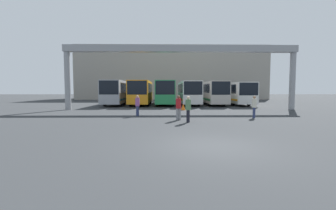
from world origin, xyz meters
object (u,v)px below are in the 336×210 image
object	(u,v)px
bus_slot_0	(118,91)
bus_slot_3	(188,92)
bus_slot_5	(233,92)
pedestrian_mid_left	(178,107)
pedestrian_near_right	(188,108)
bus_slot_1	(141,91)
bus_slot_4	(211,92)
pedestrian_near_center	(254,106)
traffic_cone	(183,107)
bus_slot_2	(165,91)
pedestrian_near_left	(137,105)

from	to	relation	value
bus_slot_0	bus_slot_3	bearing A→B (deg)	-1.28
bus_slot_3	bus_slot_5	xyz separation A→B (m)	(6.69, 1.11, -0.08)
pedestrian_mid_left	pedestrian_near_right	bearing A→B (deg)	100.65
bus_slot_0	bus_slot_5	bearing A→B (deg)	3.02
bus_slot_5	pedestrian_mid_left	world-z (taller)	bus_slot_5
bus_slot_1	bus_slot_4	bearing A→B (deg)	3.18
bus_slot_1	bus_slot_4	world-z (taller)	bus_slot_1
pedestrian_near_right	pedestrian_near_center	bearing A→B (deg)	-49.90
bus_slot_1	traffic_cone	bearing A→B (deg)	-59.00
bus_slot_1	traffic_cone	xyz separation A→B (m)	(5.21, -8.67, -1.54)
bus_slot_3	bus_slot_2	bearing A→B (deg)	176.10
bus_slot_0	pedestrian_near_left	xyz separation A→B (m)	(4.41, -13.99, -1.01)
bus_slot_3	traffic_cone	xyz separation A→B (m)	(-1.48, -8.64, -1.51)
pedestrian_mid_left	bus_slot_5	bearing A→B (deg)	-132.69
bus_slot_0	bus_slot_3	world-z (taller)	bus_slot_0
pedestrian_near_right	traffic_cone	xyz separation A→B (m)	(0.44, 8.78, -0.56)
bus_slot_3	bus_slot_4	xyz separation A→B (m)	(3.34, 0.58, 0.00)
bus_slot_1	traffic_cone	world-z (taller)	bus_slot_1
traffic_cone	pedestrian_mid_left	bearing A→B (deg)	-97.41
pedestrian_near_center	traffic_cone	xyz separation A→B (m)	(-4.76, 6.54, -0.53)
pedestrian_mid_left	traffic_cone	size ratio (longest dim) A/B	2.46
bus_slot_0	pedestrian_near_right	world-z (taller)	bus_slot_0
pedestrian_near_right	pedestrian_near_left	bearing A→B (deg)	62.14
pedestrian_mid_left	pedestrian_near_left	bearing A→B (deg)	-53.46
pedestrian_near_right	bus_slot_0	bearing A→B (deg)	41.53
bus_slot_1	bus_slot_2	bearing A→B (deg)	3.44
bus_slot_0	pedestrian_near_center	world-z (taller)	bus_slot_0
pedestrian_near_left	bus_slot_1	bearing A→B (deg)	-165.40
bus_slot_1	pedestrian_mid_left	bearing A→B (deg)	-75.49
bus_slot_3	bus_slot_1	bearing A→B (deg)	179.77
pedestrian_near_left	pedestrian_near_center	world-z (taller)	pedestrian_near_left
bus_slot_3	bus_slot_5	world-z (taller)	bus_slot_3
pedestrian_near_right	bus_slot_4	bearing A→B (deg)	0.54
bus_slot_5	pedestrian_near_center	size ratio (longest dim) A/B	7.47
pedestrian_near_center	traffic_cone	distance (m)	8.11
bus_slot_0	pedestrian_near_right	xyz separation A→B (m)	(8.11, -17.65, -1.00)
bus_slot_1	pedestrian_near_right	distance (m)	18.12
pedestrian_near_center	traffic_cone	size ratio (longest dim) A/B	2.37
bus_slot_2	bus_slot_3	world-z (taller)	bus_slot_2
bus_slot_0	bus_slot_1	bearing A→B (deg)	-3.36
bus_slot_2	pedestrian_near_center	world-z (taller)	bus_slot_2
bus_slot_5	pedestrian_near_left	distance (m)	19.32
bus_slot_2	traffic_cone	world-z (taller)	bus_slot_2
bus_slot_2	pedestrian_near_left	bearing A→B (deg)	-99.23
bus_slot_2	pedestrian_mid_left	distance (m)	16.55
bus_slot_1	bus_slot_3	bearing A→B (deg)	-0.23
pedestrian_mid_left	traffic_cone	world-z (taller)	pedestrian_mid_left
bus_slot_2	bus_slot_3	xyz separation A→B (m)	(3.34, -0.23, -0.04)
bus_slot_1	bus_slot_3	xyz separation A→B (m)	(6.69, -0.03, -0.04)
pedestrian_near_left	traffic_cone	bearing A→B (deg)	151.19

